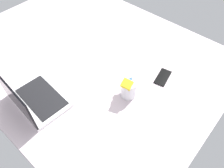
# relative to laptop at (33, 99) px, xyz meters

# --- Properties ---
(bed_mattress) EXTENTS (1.80, 1.40, 0.18)m
(bed_mattress) POSITION_rel_laptop_xyz_m (0.08, -0.49, -0.13)
(bed_mattress) COLOR silver
(bed_mattress) RESTS_ON ground
(laptop) EXTENTS (0.34, 0.25, 0.23)m
(laptop) POSITION_rel_laptop_xyz_m (0.00, 0.00, 0.00)
(laptop) COLOR silver
(laptop) RESTS_ON bed_mattress
(snack_cup) EXTENTS (0.11, 0.10, 0.14)m
(snack_cup) POSITION_rel_laptop_xyz_m (-0.35, -0.40, 0.02)
(snack_cup) COLOR silver
(snack_cup) RESTS_ON bed_mattress
(cell_phone) EXTENTS (0.09, 0.15, 0.01)m
(cell_phone) POSITION_rel_laptop_xyz_m (-0.43, -0.64, -0.04)
(cell_phone) COLOR black
(cell_phone) RESTS_ON bed_mattress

